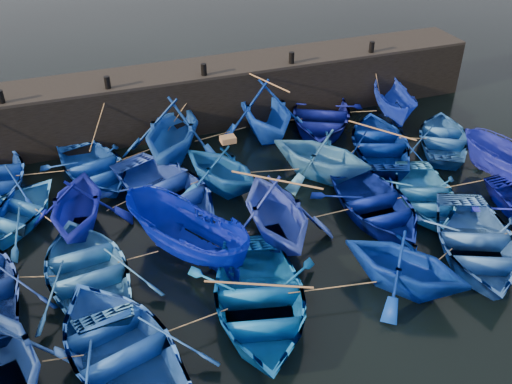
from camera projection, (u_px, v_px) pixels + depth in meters
name	position (u px, v px, depth m)	size (l,w,h in m)	color
ground	(291.00, 263.00, 18.02)	(120.00, 120.00, 0.00)	black
quay_wall	(200.00, 97.00, 25.52)	(26.00, 2.50, 2.50)	black
quay_top	(199.00, 69.00, 24.79)	(26.00, 2.50, 0.12)	black
bollard_0	(1.00, 97.00, 21.64)	(0.24, 0.24, 0.50)	black
bollard_1	(107.00, 82.00, 22.78)	(0.24, 0.24, 0.50)	black
bollard_2	(204.00, 69.00, 23.91)	(0.24, 0.24, 0.50)	black
bollard_3	(292.00, 58.00, 25.05)	(0.24, 0.24, 0.50)	black
bollard_4	(372.00, 47.00, 26.19)	(0.24, 0.24, 0.50)	black
boat_1	(93.00, 168.00, 21.92)	(3.34, 4.67, 0.97)	#0F3EA0
boat_2	(172.00, 129.00, 22.87)	(4.13, 4.79, 2.52)	#1244A5
boat_3	(265.00, 109.00, 24.43)	(4.12, 4.78, 2.51)	blue
boat_4	(320.00, 115.00, 25.47)	(3.94, 5.51, 1.14)	navy
boat_5	(394.00, 103.00, 26.05)	(1.50, 3.97, 1.54)	#132FCC
boat_6	(8.00, 216.00, 19.30)	(3.33, 4.65, 0.97)	blue
boat_7	(77.00, 204.00, 18.90)	(3.46, 4.01, 2.11)	#0C1594
boat_8	(166.00, 189.00, 20.57)	(3.78, 5.28, 1.10)	#1C3CAD
boat_9	(221.00, 167.00, 20.98)	(3.24, 3.75, 1.98)	#0C478D
boat_10	(321.00, 153.00, 21.67)	(3.50, 4.06, 2.14)	#2E71BC
boat_11	(380.00, 142.00, 23.54)	(3.55, 4.96, 1.03)	navy
boat_12	(444.00, 137.00, 24.02)	(3.16, 4.42, 0.92)	#1D5396
boat_14	(87.00, 270.00, 16.98)	(3.67, 5.14, 1.07)	#2663B0
boat_15	(186.00, 236.00, 17.70)	(1.78, 4.74, 1.83)	#000E90
boat_16	(276.00, 211.00, 18.38)	(3.80, 4.41, 2.32)	blue
boat_17	(375.00, 204.00, 19.84)	(3.50, 4.90, 1.02)	#011171
boat_18	(425.00, 195.00, 20.44)	(3.11, 4.35, 0.90)	#1F66B1
boat_21	(120.00, 345.00, 14.54)	(3.86, 5.40, 1.12)	#1545A3
boat_22	(259.00, 300.00, 15.85)	(3.95, 5.52, 1.15)	#07519B
boat_23	(405.00, 263.00, 16.51)	(3.29, 3.81, 2.01)	#042B92
boat_24	(476.00, 243.00, 18.02)	(3.73, 5.22, 1.08)	#2758AC
wooden_crate	(228.00, 139.00, 20.46)	(0.53, 0.40, 0.22)	olive
mooring_ropes	(243.00, 164.00, 21.41)	(17.61, 11.73, 2.10)	tan
loose_oars	(300.00, 157.00, 20.05)	(10.18, 12.11, 1.54)	#99724C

